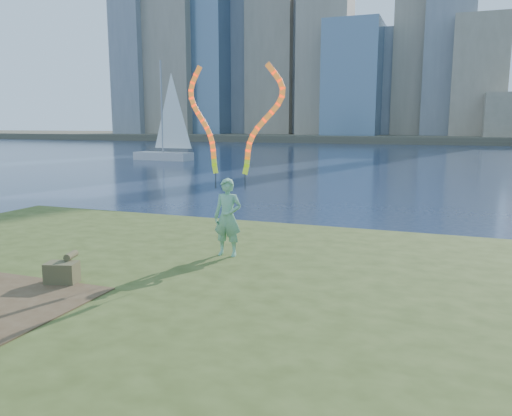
% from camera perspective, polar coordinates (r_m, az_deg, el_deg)
% --- Properties ---
extents(ground, '(320.00, 320.00, 0.00)m').
position_cam_1_polar(ground, '(9.38, -6.30, -11.08)').
color(ground, '#1A2742').
rests_on(ground, ground).
extents(grassy_knoll, '(20.00, 18.00, 0.80)m').
position_cam_1_polar(grassy_knoll, '(7.43, -14.56, -14.24)').
color(grassy_knoll, '#364518').
rests_on(grassy_knoll, ground).
extents(far_shore, '(320.00, 40.00, 1.20)m').
position_cam_1_polar(far_shore, '(102.93, 18.38, 7.64)').
color(far_shore, '#4E4939').
rests_on(far_shore, ground).
extents(woman_with_ribbons, '(2.00, 0.38, 3.89)m').
position_cam_1_polar(woman_with_ribbons, '(9.42, -3.18, 3.12)').
color(woman_with_ribbons, '#177D48').
rests_on(woman_with_ribbons, grassy_knoll).
extents(canvas_bag, '(0.55, 0.62, 0.46)m').
position_cam_1_polar(canvas_bag, '(8.54, -21.23, -6.80)').
color(canvas_bag, '#4C4B29').
rests_on(canvas_bag, grassy_knoll).
extents(sailboat, '(5.92, 2.27, 8.90)m').
position_cam_1_polar(sailboat, '(46.36, -10.30, 7.28)').
color(sailboat, beige).
rests_on(sailboat, ground).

